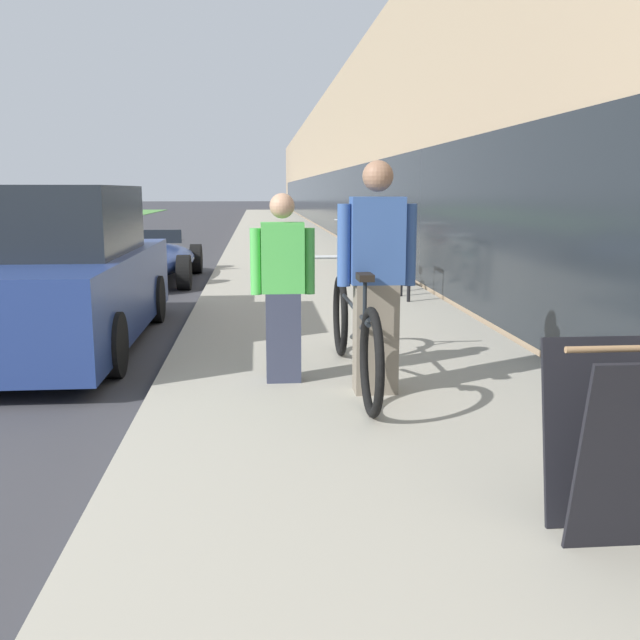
{
  "coord_description": "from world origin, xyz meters",
  "views": [
    {
      "loc": [
        4.13,
        -3.61,
        1.68
      ],
      "look_at": [
        5.69,
        14.33,
        -1.61
      ],
      "focal_mm": 40.0,
      "sensor_mm": 36.0,
      "label": 1
    }
  ],
  "objects_px": {
    "cruiser_bike_nearest": "(378,265)",
    "parked_sedan_curbside": "(56,276)",
    "tandem_bicycle": "(354,333)",
    "sandwich_board_sign": "(620,442)",
    "vintage_roadster_curbside": "(147,260)",
    "person_rider": "(376,279)",
    "cruiser_bike_middle": "(355,251)",
    "person_bystander": "(283,288)",
    "cruiser_bike_farthest": "(348,243)",
    "bike_rack_hoop": "(405,264)"
  },
  "relations": [
    {
      "from": "cruiser_bike_nearest",
      "to": "parked_sedan_curbside",
      "type": "relative_size",
      "value": 0.35
    },
    {
      "from": "tandem_bicycle",
      "to": "cruiser_bike_nearest",
      "type": "relative_size",
      "value": 1.65
    },
    {
      "from": "cruiser_bike_nearest",
      "to": "sandwich_board_sign",
      "type": "distance_m",
      "value": 8.7
    },
    {
      "from": "cruiser_bike_nearest",
      "to": "vintage_roadster_curbside",
      "type": "bearing_deg",
      "value": 155.44
    },
    {
      "from": "person_rider",
      "to": "parked_sedan_curbside",
      "type": "distance_m",
      "value": 3.92
    },
    {
      "from": "person_rider",
      "to": "cruiser_bike_middle",
      "type": "distance_m",
      "value": 8.59
    },
    {
      "from": "cruiser_bike_nearest",
      "to": "sandwich_board_sign",
      "type": "height_order",
      "value": "sandwich_board_sign"
    },
    {
      "from": "parked_sedan_curbside",
      "to": "vintage_roadster_curbside",
      "type": "relative_size",
      "value": 1.09
    },
    {
      "from": "person_bystander",
      "to": "cruiser_bike_farthest",
      "type": "bearing_deg",
      "value": 79.96
    },
    {
      "from": "tandem_bicycle",
      "to": "cruiser_bike_middle",
      "type": "height_order",
      "value": "tandem_bicycle"
    },
    {
      "from": "person_bystander",
      "to": "cruiser_bike_farthest",
      "type": "distance_m",
      "value": 10.67
    },
    {
      "from": "cruiser_bike_farthest",
      "to": "parked_sedan_curbside",
      "type": "height_order",
      "value": "parked_sedan_curbside"
    },
    {
      "from": "cruiser_bike_nearest",
      "to": "parked_sedan_curbside",
      "type": "bearing_deg",
      "value": -137.43
    },
    {
      "from": "person_bystander",
      "to": "cruiser_bike_middle",
      "type": "height_order",
      "value": "person_bystander"
    },
    {
      "from": "cruiser_bike_middle",
      "to": "parked_sedan_curbside",
      "type": "relative_size",
      "value": 0.37
    },
    {
      "from": "cruiser_bike_nearest",
      "to": "sandwich_board_sign",
      "type": "xyz_separation_m",
      "value": [
        -0.37,
        -8.69,
        0.1
      ]
    },
    {
      "from": "parked_sedan_curbside",
      "to": "cruiser_bike_nearest",
      "type": "bearing_deg",
      "value": 42.57
    },
    {
      "from": "person_rider",
      "to": "vintage_roadster_curbside",
      "type": "bearing_deg",
      "value": 110.18
    },
    {
      "from": "person_bystander",
      "to": "person_rider",
      "type": "bearing_deg",
      "value": -29.61
    },
    {
      "from": "cruiser_bike_nearest",
      "to": "cruiser_bike_farthest",
      "type": "bearing_deg",
      "value": 89.03
    },
    {
      "from": "bike_rack_hoop",
      "to": "cruiser_bike_nearest",
      "type": "relative_size",
      "value": 0.52
    },
    {
      "from": "person_bystander",
      "to": "vintage_roadster_curbside",
      "type": "xyz_separation_m",
      "value": [
        -2.26,
        7.68,
        -0.48
      ]
    },
    {
      "from": "tandem_bicycle",
      "to": "person_rider",
      "type": "height_order",
      "value": "person_rider"
    },
    {
      "from": "tandem_bicycle",
      "to": "cruiser_bike_nearest",
      "type": "height_order",
      "value": "tandem_bicycle"
    },
    {
      "from": "cruiser_bike_farthest",
      "to": "sandwich_board_sign",
      "type": "distance_m",
      "value": 13.36
    },
    {
      "from": "cruiser_bike_nearest",
      "to": "cruiser_bike_middle",
      "type": "xyz_separation_m",
      "value": [
        -0.08,
        2.28,
        0.04
      ]
    },
    {
      "from": "person_bystander",
      "to": "sandwich_board_sign",
      "type": "height_order",
      "value": "person_bystander"
    },
    {
      "from": "tandem_bicycle",
      "to": "cruiser_bike_middle",
      "type": "bearing_deg",
      "value": 82.19
    },
    {
      "from": "cruiser_bike_farthest",
      "to": "tandem_bicycle",
      "type": "bearing_deg",
      "value": -96.91
    },
    {
      "from": "person_rider",
      "to": "person_bystander",
      "type": "relative_size",
      "value": 1.16
    },
    {
      "from": "cruiser_bike_middle",
      "to": "vintage_roadster_curbside",
      "type": "xyz_separation_m",
      "value": [
        -3.96,
        -0.44,
        -0.1
      ]
    },
    {
      "from": "person_rider",
      "to": "vintage_roadster_curbside",
      "type": "distance_m",
      "value": 8.63
    },
    {
      "from": "cruiser_bike_nearest",
      "to": "cruiser_bike_middle",
      "type": "distance_m",
      "value": 2.29
    },
    {
      "from": "person_rider",
      "to": "bike_rack_hoop",
      "type": "bearing_deg",
      "value": 75.65
    },
    {
      "from": "person_rider",
      "to": "bike_rack_hoop",
      "type": "xyz_separation_m",
      "value": [
        1.23,
        4.81,
        -0.39
      ]
    },
    {
      "from": "person_bystander",
      "to": "cruiser_bike_middle",
      "type": "distance_m",
      "value": 8.3
    },
    {
      "from": "cruiser_bike_nearest",
      "to": "vintage_roadster_curbside",
      "type": "distance_m",
      "value": 4.45
    },
    {
      "from": "cruiser_bike_nearest",
      "to": "parked_sedan_curbside",
      "type": "height_order",
      "value": "parked_sedan_curbside"
    },
    {
      "from": "tandem_bicycle",
      "to": "parked_sedan_curbside",
      "type": "height_order",
      "value": "parked_sedan_curbside"
    },
    {
      "from": "cruiser_bike_middle",
      "to": "cruiser_bike_farthest",
      "type": "bearing_deg",
      "value": 86.21
    },
    {
      "from": "cruiser_bike_middle",
      "to": "parked_sedan_curbside",
      "type": "distance_m",
      "value": 7.32
    },
    {
      "from": "bike_rack_hoop",
      "to": "person_bystander",
      "type": "bearing_deg",
      "value": -113.72
    },
    {
      "from": "parked_sedan_curbside",
      "to": "vintage_roadster_curbside",
      "type": "bearing_deg",
      "value": 89.02
    },
    {
      "from": "bike_rack_hoop",
      "to": "sandwich_board_sign",
      "type": "relative_size",
      "value": 0.94
    },
    {
      "from": "sandwich_board_sign",
      "to": "person_rider",
      "type": "bearing_deg",
      "value": 106.06
    },
    {
      "from": "cruiser_bike_nearest",
      "to": "cruiser_bike_farthest",
      "type": "height_order",
      "value": "cruiser_bike_farthest"
    },
    {
      "from": "person_bystander",
      "to": "cruiser_bike_farthest",
      "type": "relative_size",
      "value": 0.88
    },
    {
      "from": "bike_rack_hoop",
      "to": "parked_sedan_curbside",
      "type": "distance_m",
      "value": 4.91
    },
    {
      "from": "cruiser_bike_nearest",
      "to": "cruiser_bike_middle",
      "type": "bearing_deg",
      "value": 91.97
    },
    {
      "from": "tandem_bicycle",
      "to": "cruiser_bike_nearest",
      "type": "distance_m",
      "value": 6.02
    }
  ]
}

